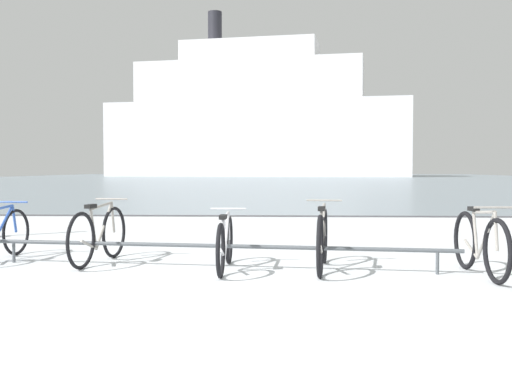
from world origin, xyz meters
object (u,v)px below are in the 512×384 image
bicycle_3 (322,239)px  bicycle_4 (480,244)px  bicycle_2 (225,243)px  bicycle_1 (99,235)px  ferry_ship (256,121)px

bicycle_3 → bicycle_4: bicycle_3 is taller
bicycle_4 → bicycle_2: bearing=174.9°
bicycle_2 → bicycle_4: 3.00m
bicycle_1 → bicycle_4: same height
bicycle_2 → bicycle_3: 1.19m
bicycle_2 → bicycle_3: bearing=3.7°
bicycle_3 → bicycle_4: (1.79, -0.34, -0.00)m
bicycle_4 → bicycle_1: bearing=171.0°
bicycle_2 → ferry_ship: (-3.10, 84.16, 8.30)m
bicycle_1 → bicycle_4: (4.70, -0.74, -0.00)m
bicycle_1 → bicycle_3: bicycle_3 is taller
bicycle_4 → ferry_ship: 85.05m
bicycle_2 → bicycle_4: (2.98, -0.27, 0.04)m
bicycle_1 → bicycle_3: size_ratio=0.93×
bicycle_2 → bicycle_1: bearing=164.5°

